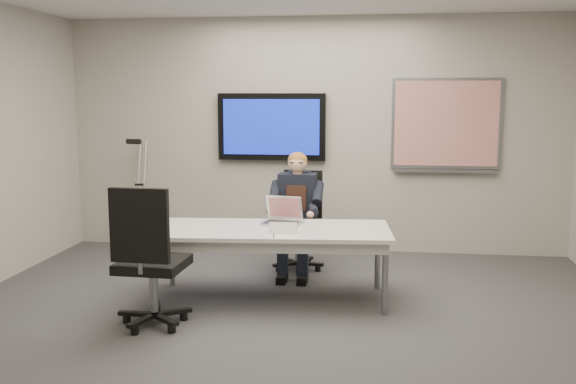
# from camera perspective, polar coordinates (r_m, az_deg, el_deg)

# --- Properties ---
(floor) EXTENTS (6.00, 6.00, 0.02)m
(floor) POSITION_cam_1_polar(r_m,az_deg,el_deg) (5.10, -1.15, -13.00)
(floor) COLOR #323335
(floor) RESTS_ON ground
(wall_back) EXTENTS (6.00, 0.02, 2.80)m
(wall_back) POSITION_cam_1_polar(r_m,az_deg,el_deg) (7.73, 2.27, 5.06)
(wall_back) COLOR #ABA69A
(wall_back) RESTS_ON ground
(wall_front) EXTENTS (6.00, 0.02, 2.80)m
(wall_front) POSITION_cam_1_polar(r_m,az_deg,el_deg) (1.90, -15.52, -6.26)
(wall_front) COLOR #ABA69A
(wall_front) RESTS_ON ground
(conference_table) EXTENTS (2.24, 1.08, 0.67)m
(conference_table) POSITION_cam_1_polar(r_m,az_deg,el_deg) (5.90, -1.56, -3.96)
(conference_table) COLOR silver
(conference_table) RESTS_ON ground
(tv_display) EXTENTS (1.30, 0.09, 0.80)m
(tv_display) POSITION_cam_1_polar(r_m,az_deg,el_deg) (7.74, -1.47, 5.81)
(tv_display) COLOR black
(tv_display) RESTS_ON wall_back
(whiteboard) EXTENTS (1.25, 0.08, 1.10)m
(whiteboard) POSITION_cam_1_polar(r_m,az_deg,el_deg) (7.70, 13.87, 5.78)
(whiteboard) COLOR gray
(whiteboard) RESTS_ON wall_back
(office_chair_far) EXTENTS (0.57, 0.57, 1.06)m
(office_chair_far) POSITION_cam_1_polar(r_m,az_deg,el_deg) (6.97, 0.98, -4.20)
(office_chair_far) COLOR black
(office_chair_far) RESTS_ON ground
(office_chair_near) EXTENTS (0.58, 0.58, 1.18)m
(office_chair_near) POSITION_cam_1_polar(r_m,az_deg,el_deg) (5.36, -12.07, -7.96)
(office_chair_near) COLOR black
(office_chair_near) RESTS_ON ground
(seated_person) EXTENTS (0.41, 0.69, 1.29)m
(seated_person) POSITION_cam_1_polar(r_m,az_deg,el_deg) (6.69, 0.68, -3.10)
(seated_person) COLOR #1E2433
(seated_person) RESTS_ON office_chair_far
(crutch) EXTENTS (0.38, 0.75, 1.45)m
(crutch) POSITION_cam_1_polar(r_m,az_deg,el_deg) (8.05, -12.98, -0.04)
(crutch) COLOR #B5B8BE
(crutch) RESTS_ON ground
(laptop) EXTENTS (0.39, 0.38, 0.25)m
(laptop) POSITION_cam_1_polar(r_m,az_deg,el_deg) (6.11, -0.45, -2.19)
(laptop) COLOR #B8B8BA
(laptop) RESTS_ON conference_table
(name_tent) EXTENTS (0.25, 0.09, 0.10)m
(name_tent) POSITION_cam_1_polar(r_m,az_deg,el_deg) (5.66, -0.45, -3.18)
(name_tent) COLOR white
(name_tent) RESTS_ON conference_table
(pen) EXTENTS (0.03, 0.13, 0.01)m
(pen) POSITION_cam_1_polar(r_m,az_deg,el_deg) (5.55, -1.27, -3.89)
(pen) COLOR black
(pen) RESTS_ON conference_table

